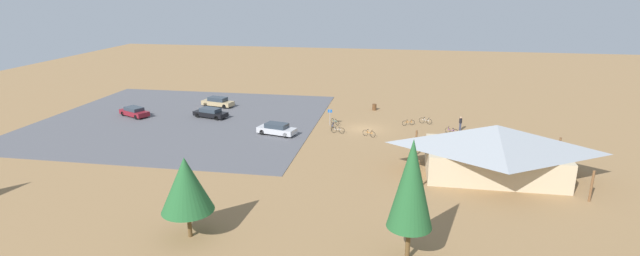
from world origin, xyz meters
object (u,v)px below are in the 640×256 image
(lot_sign, at_px, (330,115))
(bicycle_silver_lone_west, at_px, (338,130))
(bicycle_white_by_bin, at_px, (426,121))
(car_black_back_corner, at_px, (210,113))
(pine_midwest, at_px, (186,184))
(pine_east, at_px, (411,184))
(bicycle_purple_near_porch, at_px, (452,131))
(car_silver_inner_stall, at_px, (277,129))
(bicycle_black_yard_right, at_px, (485,140))
(car_maroon_aisle_side, at_px, (134,112))
(bike_pavilion, at_px, (495,148))
(bicycle_orange_mid_cluster, at_px, (408,123))
(bicycle_blue_near_sign, at_px, (332,127))
(bicycle_red_edge_north, at_px, (455,136))
(visitor_near_lot, at_px, (460,123))
(car_tan_second_row, at_px, (218,102))
(bicycle_green_yard_center, at_px, (562,158))
(bicycle_teal_back_row, at_px, (335,122))
(bicycle_yellow_yard_left, at_px, (540,152))
(trash_bin, at_px, (374,107))
(bicycle_orange_lone_east, at_px, (369,133))

(lot_sign, bearing_deg, bicycle_silver_lone_west, 114.48)
(bicycle_white_by_bin, distance_m, car_black_back_corner, 28.95)
(pine_midwest, relative_size, pine_east, 0.73)
(bicycle_silver_lone_west, xyz_separation_m, bicycle_purple_near_porch, (-13.73, -2.12, -0.02))
(lot_sign, distance_m, bicycle_silver_lone_west, 3.71)
(car_silver_inner_stall, distance_m, car_black_back_corner, 12.48)
(bicycle_black_yard_right, distance_m, car_maroon_aisle_side, 46.00)
(bike_pavilion, xyz_separation_m, car_maroon_aisle_side, (45.03, -13.70, -2.06))
(bicycle_orange_mid_cluster, bearing_deg, bicycle_blue_near_sign, 19.83)
(bicycle_silver_lone_west, xyz_separation_m, bicycle_red_edge_north, (-14.00, -0.26, -0.02))
(bicycle_black_yard_right, bearing_deg, bike_pavilion, 85.34)
(bicycle_orange_mid_cluster, height_order, car_black_back_corner, car_black_back_corner)
(bicycle_white_by_bin, relative_size, visitor_near_lot, 0.94)
(pine_midwest, distance_m, car_maroon_aisle_side, 36.72)
(bicycle_red_edge_north, height_order, car_tan_second_row, car_tan_second_row)
(bicycle_green_yard_center, relative_size, bicycle_teal_back_row, 1.28)
(pine_east, height_order, car_black_back_corner, pine_east)
(pine_east, relative_size, bicycle_orange_mid_cluster, 5.17)
(bicycle_silver_lone_west, relative_size, bicycle_teal_back_row, 1.41)
(lot_sign, bearing_deg, car_tan_second_row, -20.85)
(bicycle_red_edge_north, distance_m, bicycle_teal_back_row, 15.28)
(car_black_back_corner, bearing_deg, bicycle_yellow_yard_left, 168.60)
(bicycle_silver_lone_west, distance_m, bicycle_teal_back_row, 3.79)
(bicycle_yellow_yard_left, relative_size, bicycle_white_by_bin, 1.04)
(trash_bin, xyz_separation_m, bicycle_white_by_bin, (-7.07, 6.04, -0.06))
(bicycle_yellow_yard_left, height_order, bicycle_teal_back_row, bicycle_yellow_yard_left)
(bicycle_green_yard_center, bearing_deg, bicycle_silver_lone_west, -13.47)
(bicycle_teal_back_row, relative_size, car_black_back_corner, 0.25)
(trash_bin, relative_size, car_silver_inner_stall, 0.18)
(bicycle_orange_lone_east, relative_size, visitor_near_lot, 0.91)
(pine_east, distance_m, bicycle_orange_mid_cluster, 32.40)
(bike_pavilion, relative_size, bicycle_purple_near_porch, 9.64)
(pine_midwest, height_order, pine_east, pine_east)
(pine_midwest, relative_size, car_maroon_aisle_side, 1.24)
(bicycle_green_yard_center, distance_m, bicycle_silver_lone_west, 24.77)
(bicycle_blue_near_sign, height_order, bicycle_teal_back_row, bicycle_blue_near_sign)
(bicycle_yellow_yard_left, relative_size, car_tan_second_row, 0.34)
(bicycle_black_yard_right, distance_m, bicycle_orange_mid_cluster, 10.36)
(trash_bin, xyz_separation_m, bicycle_purple_near_porch, (-10.04, 10.01, -0.09))
(bicycle_yellow_yard_left, height_order, bicycle_white_by_bin, bicycle_white_by_bin)
(bicycle_orange_lone_east, xyz_separation_m, bicycle_red_edge_north, (-10.11, -1.02, -0.02))
(bicycle_yellow_yard_left, height_order, bicycle_orange_mid_cluster, bicycle_yellow_yard_left)
(pine_midwest, xyz_separation_m, bicycle_yellow_yard_left, (-29.39, -22.59, -3.68))
(bike_pavilion, xyz_separation_m, bicycle_orange_mid_cluster, (7.81, -15.93, -2.42))
(bike_pavilion, xyz_separation_m, lot_sign, (17.83, -14.23, -1.37))
(pine_midwest, bearing_deg, visitor_near_lot, -125.63)
(bicycle_silver_lone_west, distance_m, bicycle_red_edge_north, 14.00)
(trash_bin, bearing_deg, bicycle_black_yard_right, 136.33)
(trash_bin, distance_m, bicycle_purple_near_porch, 14.18)
(car_black_back_corner, bearing_deg, bicycle_green_yard_center, 166.97)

